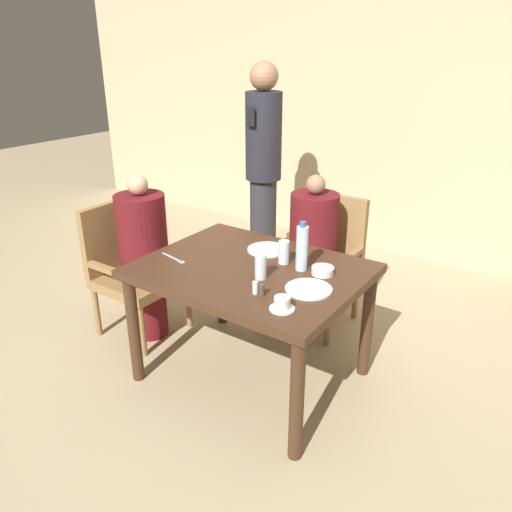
% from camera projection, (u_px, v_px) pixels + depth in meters
% --- Properties ---
extents(ground_plane, '(16.00, 16.00, 0.00)m').
position_uv_depth(ground_plane, '(252.00, 375.00, 3.06)').
color(ground_plane, tan).
extents(wall_back, '(8.00, 0.06, 2.80)m').
position_uv_depth(wall_back, '(411.00, 102.00, 4.35)').
color(wall_back, '#C6B289').
rests_on(wall_back, ground_plane).
extents(dining_table, '(1.22, 0.94, 0.73)m').
position_uv_depth(dining_table, '(251.00, 282.00, 2.81)').
color(dining_table, '#422819').
rests_on(dining_table, ground_plane).
extents(chair_left_side, '(0.51, 0.51, 0.90)m').
position_uv_depth(chair_left_side, '(131.00, 265.00, 3.39)').
color(chair_left_side, olive).
rests_on(chair_left_side, ground_plane).
extents(diner_in_left_chair, '(0.32, 0.32, 1.13)m').
position_uv_depth(diner_in_left_chair, '(144.00, 257.00, 3.28)').
color(diner_in_left_chair, '#5B1419').
rests_on(diner_in_left_chair, ground_plane).
extents(chair_far_side, '(0.51, 0.51, 0.90)m').
position_uv_depth(chair_far_side, '(322.00, 257.00, 3.53)').
color(chair_far_side, olive).
rests_on(chair_far_side, ground_plane).
extents(diner_in_far_chair, '(0.32, 0.32, 1.10)m').
position_uv_depth(diner_in_far_chair, '(312.00, 253.00, 3.38)').
color(diner_in_far_chair, '#5B1419').
rests_on(diner_in_far_chair, ground_plane).
extents(standing_host, '(0.30, 0.33, 1.75)m').
position_uv_depth(standing_host, '(263.00, 165.00, 4.15)').
color(standing_host, '#2D2D33').
rests_on(standing_host, ground_plane).
extents(plate_main_left, '(0.24, 0.24, 0.01)m').
position_uv_depth(plate_main_left, '(309.00, 289.00, 2.51)').
color(plate_main_left, white).
rests_on(plate_main_left, dining_table).
extents(plate_main_right, '(0.24, 0.24, 0.01)m').
position_uv_depth(plate_main_right, '(267.00, 250.00, 2.99)').
color(plate_main_right, white).
rests_on(plate_main_right, dining_table).
extents(teacup_with_saucer, '(0.12, 0.12, 0.07)m').
position_uv_depth(teacup_with_saucer, '(282.00, 304.00, 2.32)').
color(teacup_with_saucer, white).
rests_on(teacup_with_saucer, dining_table).
extents(bowl_small, '(0.12, 0.12, 0.04)m').
position_uv_depth(bowl_small, '(323.00, 271.00, 2.68)').
color(bowl_small, white).
rests_on(bowl_small, dining_table).
extents(water_bottle, '(0.06, 0.06, 0.28)m').
position_uv_depth(water_bottle, '(302.00, 248.00, 2.69)').
color(water_bottle, silver).
rests_on(water_bottle, dining_table).
extents(glass_tall_near, '(0.06, 0.06, 0.13)m').
position_uv_depth(glass_tall_near, '(261.00, 267.00, 2.61)').
color(glass_tall_near, silver).
rests_on(glass_tall_near, dining_table).
extents(glass_tall_mid, '(0.06, 0.06, 0.13)m').
position_uv_depth(glass_tall_mid, '(284.00, 252.00, 2.80)').
color(glass_tall_mid, silver).
rests_on(glass_tall_mid, dining_table).
extents(salt_shaker, '(0.03, 0.03, 0.07)m').
position_uv_depth(salt_shaker, '(255.00, 288.00, 2.46)').
color(salt_shaker, white).
rests_on(salt_shaker, dining_table).
extents(pepper_shaker, '(0.03, 0.03, 0.06)m').
position_uv_depth(pepper_shaker, '(262.00, 290.00, 2.44)').
color(pepper_shaker, '#4C3D2D').
rests_on(pepper_shaker, dining_table).
extents(fork_beside_plate, '(0.21, 0.06, 0.00)m').
position_uv_depth(fork_beside_plate, '(175.00, 259.00, 2.87)').
color(fork_beside_plate, silver).
rests_on(fork_beside_plate, dining_table).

